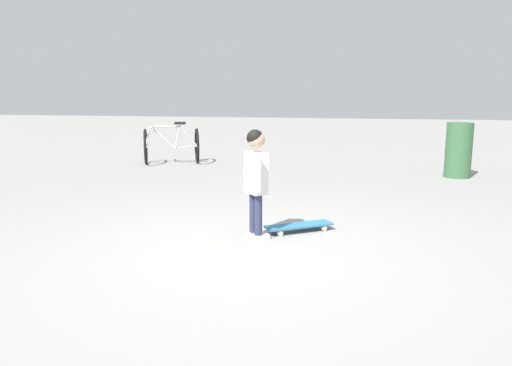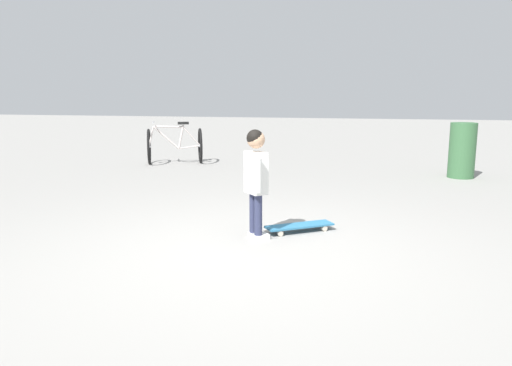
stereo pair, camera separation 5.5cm
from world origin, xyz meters
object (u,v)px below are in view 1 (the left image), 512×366
Objects in this scene: child_person at (256,172)px; skateboard at (299,226)px; trash_bin at (459,150)px; bicycle_near at (171,145)px.

child_person reaches higher than skateboard.
trash_bin is at bearing -120.75° from child_person.
child_person is 1.15× the size of trash_bin.
child_person is 0.78m from skateboard.
bicycle_near is 1.37× the size of trash_bin.
child_person is 4.93m from trash_bin.
trash_bin is at bearing -118.83° from skateboard.
skateboard is 0.75× the size of trash_bin.
bicycle_near is at bearing -53.64° from skateboard.
bicycle_near is (2.82, -4.68, -0.28)m from child_person.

